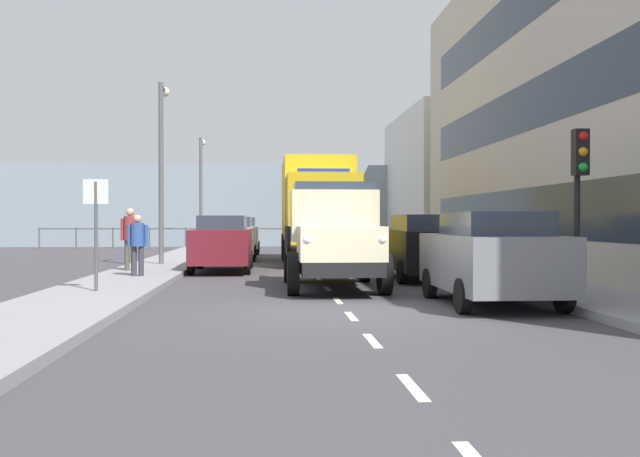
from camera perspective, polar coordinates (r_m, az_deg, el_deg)
The scene contains 20 objects.
ground_plane at distance 21.73m, azimuth -0.56°, elevation -3.51°, with size 80.00×80.00×0.00m, color #423F44.
sidewalk_left at distance 22.54m, azimuth 11.83°, elevation -3.18°, with size 2.24×38.52×0.15m, color gray.
sidewalk_right at distance 21.96m, azimuth -13.30°, elevation -3.28°, with size 2.24×38.52×0.15m, color gray.
road_centreline_markings at distance 20.30m, azimuth -0.31°, elevation -3.79°, with size 0.12×33.26×0.01m.
building_far_block at distance 40.64m, azimuth 12.65°, elevation 3.65°, with size 8.79×11.41×7.45m.
sea_horizon at distance 43.92m, azimuth -2.36°, elevation 1.84°, with size 80.00×0.80×5.00m, color #84939E.
seawall_railing at distance 40.31m, azimuth -2.20°, elevation -0.30°, with size 28.08×0.08×1.20m.
truck_vintage_cream at distance 16.22m, azimuth 1.09°, elevation -0.74°, with size 2.17×5.64×2.43m.
lorry_cargo_yellow at distance 26.54m, azimuth -0.21°, elevation 1.72°, with size 2.58×8.20×3.87m.
car_grey_kerbside_near at distance 13.56m, azimuth 13.57°, elevation -2.22°, with size 1.93×3.99×1.72m.
car_black_kerbside_1 at distance 19.09m, azimuth 8.34°, elevation -1.39°, with size 1.85×4.16×1.72m.
car_maroon_oppositeside_0 at distance 22.19m, azimuth -7.81°, elevation -1.11°, with size 1.80×4.50×1.72m.
car_white_oppositeside_1 at distance 28.67m, azimuth -6.97°, elevation -0.72°, with size 1.82×4.22×1.72m.
car_silver_oppositeside_2 at distance 33.94m, azimuth -6.53°, elevation -0.51°, with size 1.96×3.97×1.72m.
pedestrian_strolling at distance 18.82m, azimuth -14.39°, elevation -0.91°, with size 0.53×0.34×1.57m.
pedestrian_couple_b at distance 20.99m, azimuth -14.96°, elevation -0.39°, with size 0.53×0.34×1.78m.
traffic_light_near at distance 14.85m, azimuth 20.05°, elevation 4.10°, with size 0.28×0.41×3.20m.
lamp_post_promenade at distance 24.23m, azimuth -12.55°, elevation 5.75°, with size 0.32×1.14×5.96m.
lamp_post_far at distance 36.62m, azimuth -9.48°, elevation 3.73°, with size 0.32×1.14×5.62m.
street_sign at distance 15.01m, azimuth -17.49°, elevation 1.05°, with size 0.50×0.07×2.25m.
Camera 1 is at (1.34, 12.05, 1.56)m, focal length 39.99 mm.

